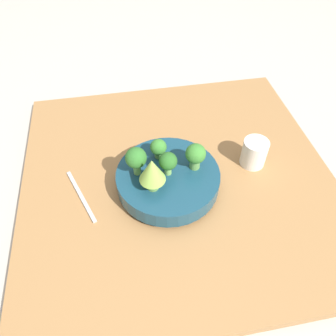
% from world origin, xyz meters
% --- Properties ---
extents(ground_plane, '(6.00, 6.00, 0.00)m').
position_xyz_m(ground_plane, '(0.00, 0.00, 0.00)').
color(ground_plane, '#ADA89E').
extents(table, '(0.86, 0.87, 0.03)m').
position_xyz_m(table, '(0.00, 0.00, 0.02)').
color(table, '#9E7042').
rests_on(table, ground_plane).
extents(bowl, '(0.27, 0.27, 0.06)m').
position_xyz_m(bowl, '(0.04, -0.04, 0.07)').
color(bowl, navy).
rests_on(bowl, table).
extents(broccoli_floret_center, '(0.05, 0.05, 0.07)m').
position_xyz_m(broccoli_floret_center, '(0.04, -0.04, 0.13)').
color(broccoli_floret_center, '#7AB256').
rests_on(broccoli_floret_center, bowl).
extents(broccoli_floret_back, '(0.05, 0.05, 0.08)m').
position_xyz_m(broccoli_floret_back, '(0.03, 0.04, 0.14)').
color(broccoli_floret_back, '#609347').
rests_on(broccoli_floret_back, bowl).
extents(romanesco_piece_near, '(0.07, 0.07, 0.10)m').
position_xyz_m(romanesco_piece_near, '(0.08, -0.08, 0.15)').
color(romanesco_piece_near, '#609347').
rests_on(romanesco_piece_near, bowl).
extents(broccoli_floret_left, '(0.04, 0.04, 0.06)m').
position_xyz_m(broccoli_floret_left, '(-0.02, -0.05, 0.13)').
color(broccoli_floret_left, '#609347').
rests_on(broccoli_floret_left, bowl).
extents(broccoli_floret_front, '(0.05, 0.05, 0.08)m').
position_xyz_m(broccoli_floret_front, '(0.02, -0.11, 0.15)').
color(broccoli_floret_front, '#6BA34C').
rests_on(broccoli_floret_front, bowl).
extents(cup, '(0.07, 0.07, 0.08)m').
position_xyz_m(cup, '(-0.01, 0.22, 0.07)').
color(cup, silver).
rests_on(cup, table).
extents(fork, '(0.18, 0.08, 0.01)m').
position_xyz_m(fork, '(0.03, -0.27, 0.03)').
color(fork, '#B2B2B7').
rests_on(fork, table).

